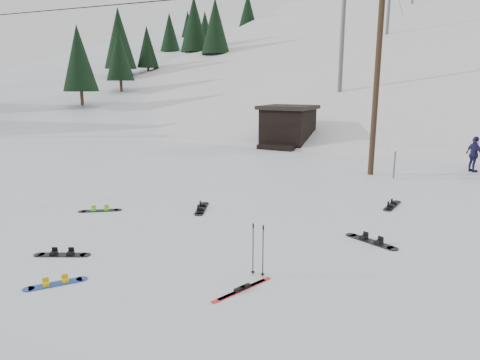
% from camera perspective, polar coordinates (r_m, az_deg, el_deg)
% --- Properties ---
extents(ground, '(200.00, 200.00, 0.00)m').
position_cam_1_polar(ground, '(9.53, -13.71, -13.60)').
color(ground, white).
rests_on(ground, ground).
extents(ski_slope, '(60.00, 85.24, 65.97)m').
position_cam_1_polar(ski_slope, '(63.65, 21.85, -2.94)').
color(ski_slope, white).
rests_on(ski_slope, ground).
extents(ridge_left, '(47.54, 95.03, 58.38)m').
position_cam_1_polar(ridge_left, '(70.19, -9.36, 0.06)').
color(ridge_left, white).
rests_on(ridge_left, ground).
extents(treeline_left, '(20.00, 64.00, 10.00)m').
position_cam_1_polar(treeline_left, '(61.21, -12.79, 8.49)').
color(treeline_left, black).
rests_on(treeline_left, ground).
extents(treeline_crest, '(50.00, 6.00, 10.00)m').
position_cam_1_polar(treeline_crest, '(92.56, 24.71, 8.99)').
color(treeline_crest, black).
rests_on(treeline_crest, ski_slope).
extents(utility_pole, '(2.00, 0.26, 9.00)m').
position_cam_1_polar(utility_pole, '(20.65, 17.84, 13.54)').
color(utility_pole, '#3A2819').
rests_on(utility_pole, ground).
extents(trail_sign, '(0.50, 0.09, 1.85)m').
position_cam_1_polar(trail_sign, '(20.26, 20.03, 3.73)').
color(trail_sign, '#595B60').
rests_on(trail_sign, ground).
extents(lift_hut, '(3.40, 4.10, 2.75)m').
position_cam_1_polar(lift_hut, '(29.44, 6.36, 7.17)').
color(lift_hut, black).
rests_on(lift_hut, ground).
extents(lift_tower_near, '(2.20, 0.36, 8.00)m').
position_cam_1_polar(lift_tower_near, '(37.77, 13.48, 17.98)').
color(lift_tower_near, '#595B60').
rests_on(lift_tower_near, ski_slope).
extents(hero_snowboard, '(0.85, 1.10, 0.09)m').
position_cam_1_polar(hero_snowboard, '(10.13, -23.35, -12.54)').
color(hero_snowboard, '#1A45AD').
rests_on(hero_snowboard, ground).
extents(hero_skis, '(0.62, 1.56, 0.08)m').
position_cam_1_polar(hero_skis, '(9.12, 0.30, -14.33)').
color(hero_skis, red).
rests_on(hero_skis, ground).
extents(ski_poles, '(0.33, 0.09, 1.20)m').
position_cam_1_polar(ski_poles, '(9.51, 2.41, -9.26)').
color(ski_poles, black).
rests_on(ski_poles, ground).
extents(board_scatter_a, '(1.29, 0.79, 0.10)m').
position_cam_1_polar(board_scatter_a, '(11.65, -22.63, -9.14)').
color(board_scatter_a, black).
rests_on(board_scatter_a, ground).
extents(board_scatter_b, '(0.85, 1.51, 0.11)m').
position_cam_1_polar(board_scatter_b, '(14.64, -5.13, -3.77)').
color(board_scatter_b, black).
rests_on(board_scatter_b, ground).
extents(board_scatter_c, '(1.19, 0.96, 0.10)m').
position_cam_1_polar(board_scatter_c, '(15.11, -18.15, -3.86)').
color(board_scatter_c, black).
rests_on(board_scatter_c, ground).
extents(board_scatter_d, '(1.49, 0.81, 0.11)m').
position_cam_1_polar(board_scatter_d, '(12.15, 17.07, -7.79)').
color(board_scatter_d, black).
rests_on(board_scatter_d, ground).
extents(board_scatter_f, '(0.41, 1.57, 0.11)m').
position_cam_1_polar(board_scatter_f, '(15.84, 19.64, -3.20)').
color(board_scatter_f, black).
rests_on(board_scatter_f, ground).
extents(skier_navy, '(0.96, 1.05, 1.73)m').
position_cam_1_polar(skier_navy, '(23.43, 28.76, 3.03)').
color(skier_navy, '#1D1C48').
rests_on(skier_navy, ground).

